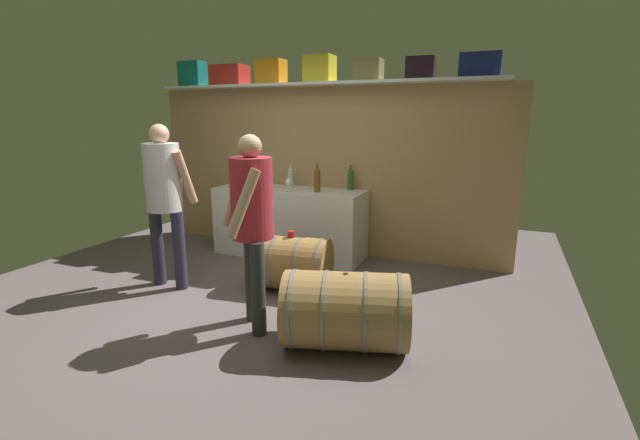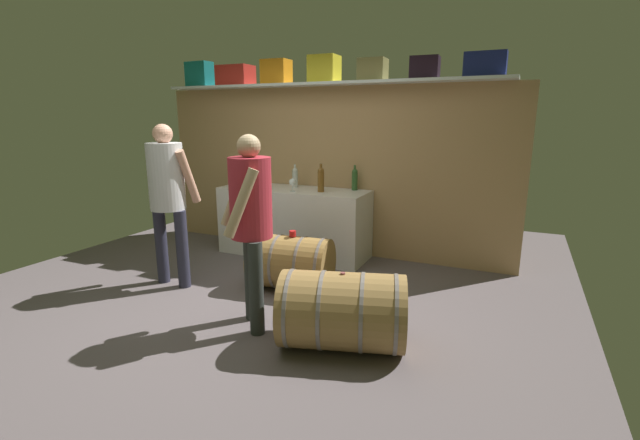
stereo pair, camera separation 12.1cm
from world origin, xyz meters
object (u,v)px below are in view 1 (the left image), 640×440
toolcase_red (230,75)px  winemaker_pouring (251,213)px  wine_glass (289,182)px  toolcase_teal (193,74)px  toolcase_black (421,68)px  wine_barrel_far (345,311)px  wine_bottle_green (351,179)px  toolcase_navy (480,65)px  toolcase_orange (271,72)px  toolcase_olive (369,70)px  wine_barrel_near (290,263)px  tasting_cup (291,234)px  wine_bottle_amber (317,179)px  visitor_tasting (164,190)px  toolcase_yellow (320,69)px  work_cabinet (290,222)px  wine_bottle_clear (291,177)px

toolcase_red → winemaker_pouring: 2.91m
wine_glass → toolcase_teal: bearing=166.1°
toolcase_teal → toolcase_black: 3.03m
toolcase_black → winemaker_pouring: (-0.88, -2.11, -1.25)m
toolcase_black → wine_barrel_far: bearing=-95.3°
wine_bottle_green → toolcase_navy: bearing=-0.2°
toolcase_orange → toolcase_olive: (1.25, 0.00, -0.03)m
toolcase_olive → wine_barrel_near: (-0.40, -1.25, -1.95)m
toolcase_teal → toolcase_orange: bearing=3.6°
toolcase_red → tasting_cup: toolcase_red is taller
wine_glass → wine_bottle_amber: bearing=19.6°
toolcase_olive → winemaker_pouring: (-0.30, -2.11, -1.26)m
toolcase_black → wine_bottle_amber: 1.67m
toolcase_teal → toolcase_black: toolcase_teal is taller
visitor_tasting → toolcase_black: bearing=40.7°
tasting_cup → visitor_tasting: (-1.20, -0.40, 0.43)m
wine_glass → toolcase_yellow: bearing=59.8°
toolcase_yellow → wine_barrel_far: 3.10m
toolcase_orange → toolcase_navy: bearing=-1.6°
winemaker_pouring → wine_bottle_amber: bearing=-34.3°
toolcase_yellow → wine_bottle_amber: size_ratio=0.98×
toolcase_olive → toolcase_teal: bearing=178.3°
wine_bottle_amber → wine_barrel_near: wine_bottle_amber is taller
toolcase_orange → tasting_cup: 2.26m
winemaker_pouring → wine_bottle_green: bearing=-43.8°
toolcase_red → visitor_tasting: bearing=-81.2°
work_cabinet → wine_barrel_near: work_cabinet is taller
wine_bottle_green → tasting_cup: wine_bottle_green is taller
toolcase_orange → toolcase_red: bearing=178.4°
toolcase_teal → tasting_cup: bearing=-27.7°
toolcase_teal → winemaker_pouring: 3.27m
toolcase_red → visitor_tasting: toolcase_red is taller
work_cabinet → visitor_tasting: bearing=-115.1°
toolcase_orange → wine_glass: size_ratio=2.11×
toolcase_olive → wine_barrel_far: bearing=-78.4°
wine_bottle_amber → winemaker_pouring: (0.21, -1.82, -0.02)m
wine_bottle_green → wine_glass: bearing=-147.6°
toolcase_yellow → toolcase_orange: bearing=179.5°
toolcase_red → work_cabinet: bearing=-14.4°
wine_barrel_near → visitor_tasting: bearing=-168.1°
toolcase_red → wine_bottle_amber: bearing=-12.8°
toolcase_red → toolcase_olive: toolcase_red is taller
wine_glass → tasting_cup: (0.45, -0.85, -0.37)m
toolcase_yellow → toolcase_navy: toolcase_yellow is taller
wine_bottle_clear → winemaker_pouring: 2.13m
wine_bottle_clear → wine_glass: (0.13, -0.31, -0.02)m
toolcase_orange → tasting_cup: size_ratio=4.88×
toolcase_yellow → wine_barrel_far: size_ratio=0.31×
wine_glass → wine_barrel_far: size_ratio=0.15×
tasting_cup → visitor_tasting: bearing=-161.5°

